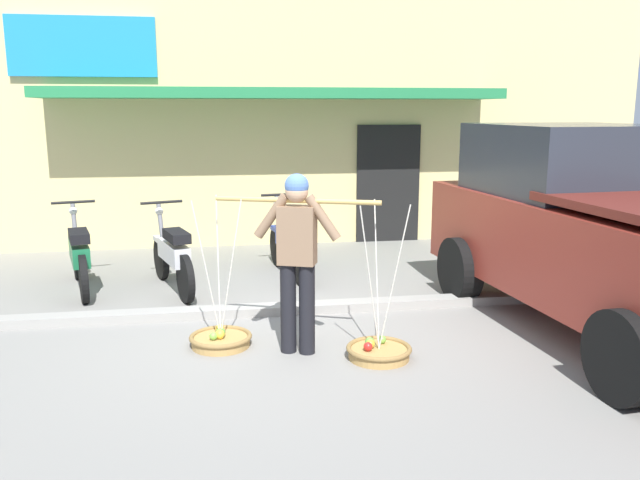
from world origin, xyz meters
The scene contains 10 objects.
ground_plane centered at (0.00, 0.00, 0.00)m, with size 90.00×90.00×0.00m, color gray.
sidewalk_curb centered at (0.00, 0.70, 0.05)m, with size 20.00×0.24×0.10m, color gray.
fruit_vendor centered at (0.01, -0.51, 0.98)m, with size 1.45×0.59×1.70m.
fruit_basket_left_side centered at (-0.71, -0.24, 0.08)m, with size 0.61×0.61×1.45m.
fruit_basket_right_side centered at (0.72, -0.79, 0.08)m, with size 0.61×0.61×1.45m.
motorcycle_nearest_shop centered at (-2.43, 2.05, 0.45)m, with size 0.64×1.78×1.09m.
motorcycle_second_in_row centered at (-1.27, 1.85, 0.45)m, with size 0.70×1.76×1.09m.
motorcycle_third_in_row centered at (0.27, 2.35, 0.45)m, with size 0.54×1.81×1.09m.
parked_truck centered at (3.20, -0.34, 1.03)m, with size 2.42×4.83×2.10m.
storefront_building centered at (0.28, 7.01, 2.10)m, with size 13.00×6.00×4.20m.
Camera 1 is at (-0.74, -6.31, 2.27)m, focal length 36.56 mm.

